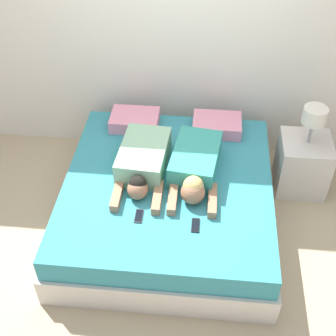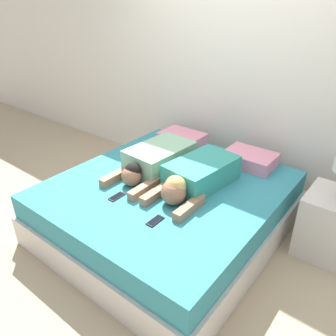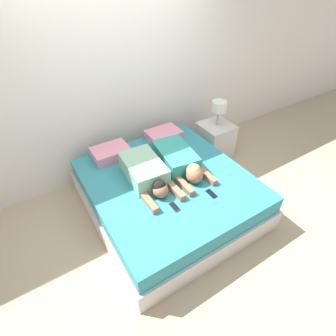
% 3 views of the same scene
% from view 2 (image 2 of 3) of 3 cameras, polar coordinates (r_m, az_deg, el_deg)
% --- Properties ---
extents(ground_plane, '(12.00, 12.00, 0.00)m').
position_cam_2_polar(ground_plane, '(3.14, 0.00, -10.49)').
color(ground_plane, tan).
extents(wall_back, '(12.00, 0.06, 2.60)m').
position_cam_2_polar(wall_back, '(3.48, 12.14, 16.63)').
color(wall_back, silver).
rests_on(wall_back, ground_plane).
extents(bed, '(1.84, 1.97, 0.50)m').
position_cam_2_polar(bed, '(2.99, 0.00, -6.82)').
color(bed, beige).
rests_on(bed, ground_plane).
extents(pillow_head_left, '(0.46, 0.33, 0.13)m').
position_cam_2_polar(pillow_head_left, '(3.59, 2.47, 5.14)').
color(pillow_head_left, pink).
rests_on(pillow_head_left, bed).
extents(pillow_head_right, '(0.46, 0.33, 0.13)m').
position_cam_2_polar(pillow_head_right, '(3.23, 14.07, 1.57)').
color(pillow_head_right, pink).
rests_on(pillow_head_right, bed).
extents(person_left, '(0.43, 0.90, 0.23)m').
position_cam_2_polar(person_left, '(3.00, -2.20, 1.31)').
color(person_left, '#8CBF99').
rests_on(person_left, bed).
extents(person_right, '(0.45, 0.92, 0.23)m').
position_cam_2_polar(person_right, '(2.75, 4.82, -1.47)').
color(person_right, teal).
rests_on(person_right, bed).
extents(cell_phone_left, '(0.06, 0.14, 0.01)m').
position_cam_2_polar(cell_phone_left, '(2.70, -8.91, -4.93)').
color(cell_phone_left, '#2D2D33').
rests_on(cell_phone_left, bed).
extents(cell_phone_right, '(0.06, 0.14, 0.01)m').
position_cam_2_polar(cell_phone_right, '(2.40, -2.23, -9.17)').
color(cell_phone_right, black).
rests_on(cell_phone_right, bed).
extents(nightstand, '(0.47, 0.47, 0.93)m').
position_cam_2_polar(nightstand, '(3.03, 26.78, -8.43)').
color(nightstand, beige).
rests_on(nightstand, ground_plane).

